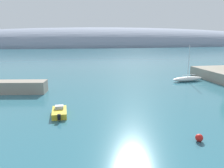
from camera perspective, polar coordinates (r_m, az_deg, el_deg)
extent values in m
ellipsoid|color=gray|center=(213.95, -0.56, 9.46)|extent=(387.63, 80.04, 32.06)
ellipsoid|color=white|center=(51.98, 18.10, 1.19)|extent=(7.39, 2.72, 1.03)
cylinder|color=silver|center=(51.43, 18.38, 5.38)|extent=(0.14, 0.14, 6.61)
cube|color=silver|center=(52.03, 18.45, 2.15)|extent=(3.23, 0.55, 0.10)
cube|color=yellow|center=(29.54, -12.83, -6.89)|extent=(1.81, 3.67, 0.70)
cube|color=black|center=(27.53, -12.91, -7.93)|extent=(0.37, 0.45, 0.63)
cube|color=#B2B7C1|center=(29.89, -12.86, -5.56)|extent=(1.06, 0.89, 0.40)
sphere|color=red|center=(23.63, 20.68, -12.29)|extent=(0.72, 0.72, 0.72)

